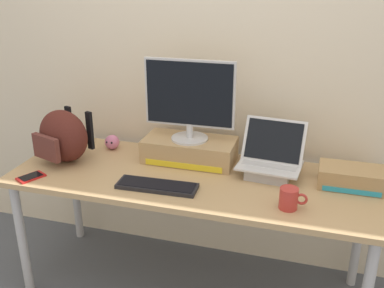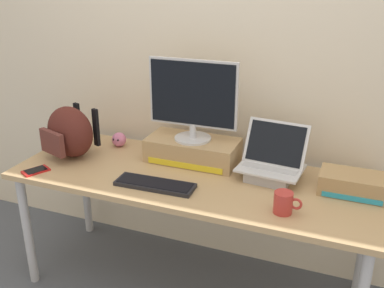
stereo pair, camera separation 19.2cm
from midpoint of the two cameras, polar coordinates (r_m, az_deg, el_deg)
name	(u,v)px [view 1 (the left image)]	position (r m, az deg, el deg)	size (l,w,h in m)	color
ground_plane	(192,286)	(2.76, -2.09, -17.57)	(20.00, 20.00, 0.00)	#515660
back_wall	(214,49)	(2.59, 0.68, 11.90)	(7.00, 0.10, 2.60)	beige
desk	(192,187)	(2.39, -2.30, -5.54)	(1.90, 0.70, 0.72)	tan
toner_box_yellow	(190,150)	(2.51, -2.48, -0.81)	(0.51, 0.25, 0.13)	tan
desktop_monitor	(189,99)	(2.41, -2.61, 5.61)	(0.49, 0.20, 0.44)	silver
open_laptop	(270,165)	(2.37, 7.56, -2.66)	(0.34, 0.27, 0.28)	#ADADB2
external_keyboard	(157,186)	(2.25, -6.88, -5.31)	(0.41, 0.14, 0.02)	black
messenger_backpack	(63,136)	(2.61, -18.01, 0.91)	(0.36, 0.31, 0.29)	#4C1E19
coffee_mug	(289,198)	(2.07, 9.59, -6.85)	(0.13, 0.08, 0.10)	#B2332D
cell_phone	(31,177)	(2.52, -21.76, -3.93)	(0.13, 0.16, 0.01)	red
plush_toy	(112,142)	(2.74, -12.04, 0.21)	(0.09, 0.09, 0.09)	#CC7099
toner_box_cyan	(352,177)	(2.34, 17.33, -4.09)	(0.32, 0.18, 0.10)	#A88456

